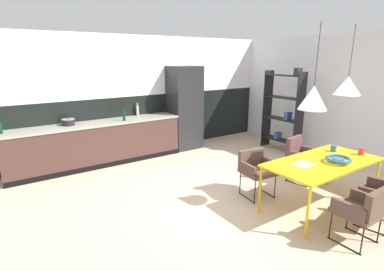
{
  "coord_description": "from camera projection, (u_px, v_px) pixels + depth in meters",
  "views": [
    {
      "loc": [
        -3.07,
        -3.11,
        2.18
      ],
      "look_at": [
        -0.5,
        0.7,
        0.96
      ],
      "focal_mm": 27.46,
      "sensor_mm": 36.0,
      "label": 1
    }
  ],
  "objects": [
    {
      "name": "ground_plane",
      "position": [
        242.0,
        198.0,
        4.71
      ],
      "size": [
        8.62,
        8.62,
        0.0
      ],
      "primitive_type": "plane",
      "color": "#CAAF8E"
    },
    {
      "name": "back_wall_splashback_dark",
      "position": [
        151.0,
        122.0,
        7.1
      ],
      "size": [
        6.63,
        0.12,
        1.33
      ],
      "primitive_type": "cube",
      "color": "black",
      "rests_on": "ground"
    },
    {
      "name": "back_wall_panel_upper",
      "position": [
        149.0,
        66.0,
        6.76
      ],
      "size": [
        6.63,
        0.12,
        1.33
      ],
      "primitive_type": "cube",
      "color": "white",
      "rests_on": "back_wall_splashback_dark"
    },
    {
      "name": "side_wall_right",
      "position": [
        359.0,
        99.0,
        6.13
      ],
      "size": [
        0.12,
        6.52,
        2.67
      ],
      "primitive_type": "cube",
      "color": "white",
      "rests_on": "ground"
    },
    {
      "name": "kitchen_counter",
      "position": [
        98.0,
        144.0,
        6.11
      ],
      "size": [
        3.54,
        0.63,
        0.9
      ],
      "color": "#442B26",
      "rests_on": "ground"
    },
    {
      "name": "refrigerator_column",
      "position": [
        185.0,
        108.0,
        7.12
      ],
      "size": [
        0.72,
        0.6,
        1.99
      ],
      "primitive_type": "cube",
      "color": "#232326",
      "rests_on": "ground"
    },
    {
      "name": "dining_table",
      "position": [
        323.0,
        164.0,
        4.25
      ],
      "size": [
        1.79,
        0.86,
        0.73
      ],
      "color": "gold",
      "rests_on": "ground"
    },
    {
      "name": "armchair_corner_seat",
      "position": [
        300.0,
        153.0,
        5.28
      ],
      "size": [
        0.55,
        0.54,
        0.8
      ],
      "rotation": [
        0.0,
        0.0,
        3.31
      ],
      "color": "brown",
      "rests_on": "ground"
    },
    {
      "name": "armchair_head_of_table",
      "position": [
        256.0,
        166.0,
        4.72
      ],
      "size": [
        0.54,
        0.52,
        0.74
      ],
      "rotation": [
        0.0,
        0.0,
        3.02
      ],
      "color": "brown",
      "rests_on": "ground"
    },
    {
      "name": "armchair_by_stool",
      "position": [
        365.0,
        208.0,
        3.43
      ],
      "size": [
        0.49,
        0.47,
        0.75
      ],
      "rotation": [
        0.0,
        0.0,
        0.0
      ],
      "color": "brown",
      "rests_on": "ground"
    },
    {
      "name": "fruit_bowl",
      "position": [
        338.0,
        159.0,
        4.16
      ],
      "size": [
        0.35,
        0.35,
        0.08
      ],
      "color": "#33607F",
      "rests_on": "dining_table"
    },
    {
      "name": "open_book",
      "position": [
        303.0,
        164.0,
        4.1
      ],
      "size": [
        0.26,
        0.22,
        0.02
      ],
      "color": "white",
      "rests_on": "dining_table"
    },
    {
      "name": "mug_tall_blue",
      "position": [
        362.0,
        151.0,
        4.51
      ],
      "size": [
        0.13,
        0.08,
        0.11
      ],
      "color": "#B23D33",
      "rests_on": "dining_table"
    },
    {
      "name": "mug_glass_clear",
      "position": [
        334.0,
        148.0,
        4.67
      ],
      "size": [
        0.14,
        0.09,
        0.1
      ],
      "color": "#335B93",
      "rests_on": "dining_table"
    },
    {
      "name": "cooking_pot",
      "position": [
        68.0,
        122.0,
        5.74
      ],
      "size": [
        0.24,
        0.24,
        0.15
      ],
      "color": "black",
      "rests_on": "kitchen_counter"
    },
    {
      "name": "bottle_oil_tall",
      "position": [
        0.0,
        127.0,
        5.1
      ],
      "size": [
        0.06,
        0.06,
        0.29
      ],
      "color": "#0F3319",
      "rests_on": "kitchen_counter"
    },
    {
      "name": "bottle_vinegar_dark",
      "position": [
        124.0,
        115.0,
        6.13
      ],
      "size": [
        0.06,
        0.06,
        0.31
      ],
      "color": "#0F3319",
      "rests_on": "kitchen_counter"
    },
    {
      "name": "bottle_spice_small",
      "position": [
        137.0,
        110.0,
        6.69
      ],
      "size": [
        0.07,
        0.07,
        0.29
      ],
      "color": "tan",
      "rests_on": "kitchen_counter"
    },
    {
      "name": "open_shelf_unit",
      "position": [
        283.0,
        110.0,
        6.93
      ],
      "size": [
        0.3,
        0.98,
        1.96
      ],
      "rotation": [
        0.0,
        0.0,
        -1.57
      ],
      "color": "black",
      "rests_on": "ground"
    },
    {
      "name": "pendant_lamp_over_table_near",
      "position": [
        313.0,
        98.0,
        3.83
      ],
      "size": [
        0.37,
        0.37,
        1.1
      ],
      "color": "black"
    },
    {
      "name": "pendant_lamp_over_table_far",
      "position": [
        348.0,
        86.0,
        4.15
      ],
      "size": [
        0.36,
        0.36,
        0.95
      ],
      "color": "black"
    }
  ]
}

